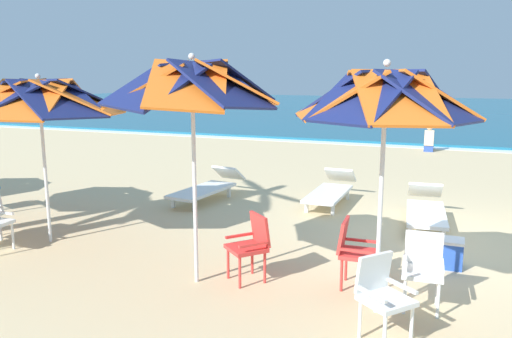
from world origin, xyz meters
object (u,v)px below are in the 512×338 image
plastic_chair_1 (382,293)px  plastic_chair_2 (353,249)px  beachgoer_seated (429,142)px  beach_umbrella_1 (192,87)px  plastic_chair_3 (251,243)px  sun_lounger_1 (426,209)px  sun_lounger_2 (331,190)px  cooler_box (444,252)px  beach_umbrella_0 (385,98)px  plastic_chair_0 (423,266)px  beach_umbrella_2 (39,99)px  sun_lounger_3 (208,187)px

plastic_chair_1 → plastic_chair_2: same height
plastic_chair_2 → beachgoer_seated: bearing=88.6°
beach_umbrella_1 → plastic_chair_3: (0.63, 0.31, -1.98)m
beachgoer_seated → sun_lounger_1: bearing=-87.5°
sun_lounger_2 → cooler_box: 3.60m
beach_umbrella_0 → sun_lounger_2: (-1.58, 4.54, -2.10)m
beach_umbrella_0 → plastic_chair_0: 1.97m
plastic_chair_2 → sun_lounger_2: 4.15m
beach_umbrella_1 → cooler_box: bearing=30.3°
beach_umbrella_1 → sun_lounger_1: size_ratio=1.31×
beach_umbrella_0 → beachgoer_seated: 12.90m
beach_umbrella_0 → beachgoer_seated: size_ratio=3.01×
sun_lounger_1 → beach_umbrella_0: bearing=-94.9°
plastic_chair_1 → beachgoer_seated: bearing=90.9°
beach_umbrella_0 → plastic_chair_1: size_ratio=3.21×
plastic_chair_2 → sun_lounger_1: (0.70, 3.12, -0.22)m
plastic_chair_2 → sun_lounger_1: plastic_chair_2 is taller
sun_lounger_1 → cooler_box: bearing=-79.7°
beach_umbrella_2 → sun_lounger_2: (3.60, 3.98, -1.98)m
sun_lounger_2 → sun_lounger_3: bearing=-164.7°
plastic_chair_2 → beachgoer_seated: beachgoer_seated is taller
plastic_chair_0 → beach_umbrella_1: (-2.73, -0.30, 1.98)m
beach_umbrella_2 → sun_lounger_1: (5.50, 3.14, -1.98)m
plastic_chair_3 → cooler_box: (2.32, 1.41, -0.30)m
beach_umbrella_0 → beachgoer_seated: (-0.08, 12.73, -2.09)m
beach_umbrella_1 → sun_lounger_1: bearing=55.0°
beach_umbrella_0 → sun_lounger_3: 5.98m
sun_lounger_1 → cooler_box: sun_lounger_1 is taller
beach_umbrella_2 → cooler_box: size_ratio=5.26×
plastic_chair_0 → cooler_box: 1.46m
sun_lounger_3 → beachgoer_seated: bearing=65.9°
cooler_box → beachgoer_seated: beachgoer_seated is taller
sun_lounger_2 → cooler_box: (2.25, -2.81, -0.08)m
sun_lounger_1 → cooler_box: size_ratio=4.38×
plastic_chair_2 → beach_umbrella_1: size_ratio=0.30×
beach_umbrella_1 → beachgoer_seated: size_ratio=3.11×
sun_lounger_2 → beachgoer_seated: 8.32m
plastic_chair_2 → sun_lounger_2: size_ratio=0.40×
plastic_chair_3 → sun_lounger_2: plastic_chair_3 is taller
beach_umbrella_2 → sun_lounger_2: size_ratio=1.22×
plastic_chair_0 → sun_lounger_1: bearing=92.4°
plastic_chair_1 → beachgoer_seated: 13.32m
cooler_box → beachgoer_seated: 11.02m
beach_umbrella_2 → cooler_box: beach_umbrella_2 is taller
plastic_chair_1 → beach_umbrella_1: size_ratio=0.30×
cooler_box → sun_lounger_1: bearing=100.3°
beachgoer_seated → plastic_chair_3: bearing=-97.2°
beach_umbrella_0 → plastic_chair_2: (-0.38, 0.58, -1.89)m
beach_umbrella_0 → plastic_chair_3: beach_umbrella_0 is taller
beach_umbrella_0 → sun_lounger_1: (0.32, 3.71, -2.10)m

